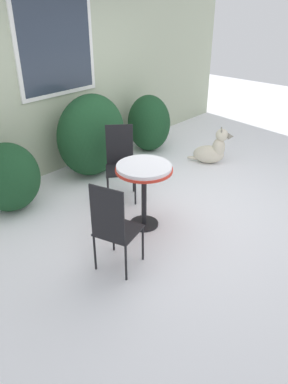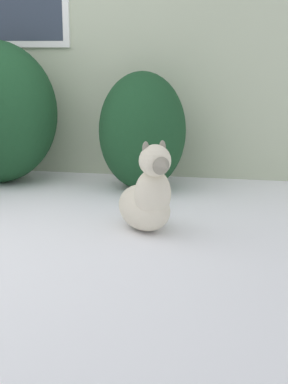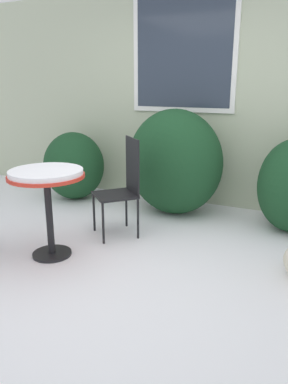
# 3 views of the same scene
# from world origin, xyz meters

# --- Properties ---
(house_wall) EXTENTS (8.00, 0.10, 2.76)m
(house_wall) POSITION_xyz_m (-0.01, 2.20, 1.40)
(house_wall) COLOR #B2BC9E
(house_wall) RESTS_ON ground_plane
(shrub_right) EXTENTS (0.74, 0.78, 1.00)m
(shrub_right) POSITION_xyz_m (1.26, 1.64, 0.50)
(shrub_right) COLOR #194223
(shrub_right) RESTS_ON ground_plane
(dog) EXTENTS (0.54, 0.68, 0.63)m
(dog) POSITION_xyz_m (1.53, 0.44, 0.22)
(dog) COLOR beige
(dog) RESTS_ON ground_plane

